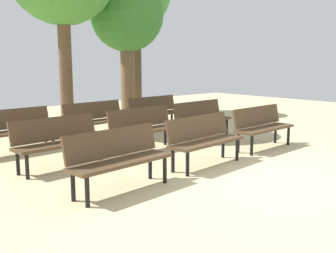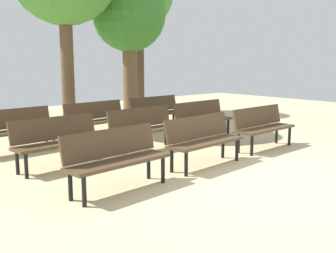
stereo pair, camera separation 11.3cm
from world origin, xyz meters
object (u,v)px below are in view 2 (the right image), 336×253
object	(u,v)px
bench_r0_c2	(262,125)
bench_r2_c2	(157,111)
bench_r1_c0	(58,139)
bench_r2_c1	(97,118)
bench_r1_c1	(144,126)
bench_r0_c1	(203,137)
bench_r2_c0	(16,128)
tree_1	(129,18)
bench_r1_c2	(202,117)
bench_r0_c0	(116,156)

from	to	relation	value
bench_r0_c2	bench_r2_c2	size ratio (longest dim) A/B	1.00
bench_r1_c0	bench_r2_c1	size ratio (longest dim) A/B	0.99
bench_r1_c1	bench_r0_c1	bearing A→B (deg)	-91.30
bench_r0_c2	bench_r1_c1	world-z (taller)	same
bench_r2_c0	bench_r2_c1	size ratio (longest dim) A/B	0.99
bench_r0_c2	bench_r1_c1	size ratio (longest dim) A/B	1.00
bench_r1_c1	bench_r2_c1	world-z (taller)	same
bench_r2_c2	tree_1	distance (m)	2.98
bench_r1_c2	bench_r2_c2	distance (m)	1.65
bench_r2_c1	tree_1	bearing A→B (deg)	32.79
bench_r2_c2	bench_r0_c0	bearing A→B (deg)	-138.82
bench_r1_c0	bench_r1_c1	bearing A→B (deg)	-0.91
bench_r0_c1	bench_r2_c2	world-z (taller)	same
bench_r2_c0	bench_r2_c1	xyz separation A→B (m)	(1.93, 0.09, 0.00)
bench_r0_c2	bench_r1_c2	distance (m)	1.62
bench_r1_c0	bench_r2_c0	distance (m)	1.65
bench_r0_c0	bench_r2_c2	xyz separation A→B (m)	(3.66, 3.55, 0.00)
bench_r1_c1	bench_r1_c2	bearing A→B (deg)	0.91
bench_r1_c2	bench_r2_c0	world-z (taller)	same
bench_r2_c2	tree_1	xyz separation A→B (m)	(0.22, 1.53, 2.55)
bench_r0_c0	bench_r2_c1	world-z (taller)	same
bench_r0_c1	tree_1	xyz separation A→B (m)	(1.97, 4.94, 2.55)
bench_r2_c0	bench_r2_c1	bearing A→B (deg)	-1.18
bench_r0_c0	bench_r1_c2	size ratio (longest dim) A/B	1.00
tree_1	bench_r1_c1	bearing A→B (deg)	-121.49
bench_r0_c0	bench_r2_c2	distance (m)	5.10
bench_r0_c2	bench_r0_c0	bearing A→B (deg)	-178.23
bench_r1_c1	bench_r2_c2	xyz separation A→B (m)	(1.81, 1.79, 0.00)
bench_r1_c0	bench_r2_c0	bearing A→B (deg)	90.68
bench_r1_c1	bench_r0_c2	bearing A→B (deg)	-40.04
bench_r1_c2	tree_1	bearing A→B (deg)	83.19
bench_r0_c2	bench_r2_c2	xyz separation A→B (m)	(-0.17, 3.27, 0.00)
bench_r0_c1	bench_r1_c0	world-z (taller)	same
bench_r1_c1	bench_r1_c2	world-z (taller)	same
bench_r1_c2	bench_r2_c0	size ratio (longest dim) A/B	1.00
bench_r0_c1	bench_r2_c1	world-z (taller)	same
tree_1	bench_r0_c2	bearing A→B (deg)	-90.57
bench_r2_c0	bench_r0_c2	bearing A→B (deg)	-40.72
bench_r0_c1	tree_1	bearing A→B (deg)	63.58
bench_r2_c0	bench_r2_c2	size ratio (longest dim) A/B	1.00
bench_r1_c2	bench_r0_c1	bearing A→B (deg)	-138.93
bench_r1_c0	bench_r2_c2	bearing A→B (deg)	23.03
bench_r1_c0	tree_1	xyz separation A→B (m)	(3.95, 3.41, 2.55)
bench_r1_c0	bench_r2_c2	xyz separation A→B (m)	(3.73, 1.88, 0.00)
bench_r1_c1	tree_1	bearing A→B (deg)	55.21
bench_r0_c2	tree_1	world-z (taller)	tree_1
bench_r1_c2	bench_r2_c1	distance (m)	2.47
bench_r2_c0	bench_r2_c1	distance (m)	1.93
bench_r2_c0	tree_1	size ratio (longest dim) A/B	0.39
bench_r0_c0	tree_1	distance (m)	6.88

